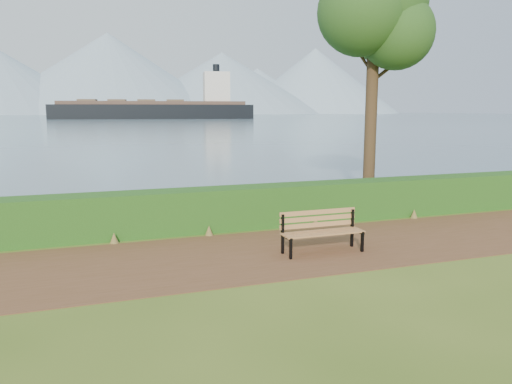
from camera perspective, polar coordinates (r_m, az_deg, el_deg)
name	(u,v)px	position (r m, az deg, el deg)	size (l,w,h in m)	color
ground	(288,255)	(9.99, 3.71, -7.22)	(140.00, 140.00, 0.00)	#455E1B
path	(282,251)	(10.25, 3.05, -6.75)	(40.00, 3.40, 0.01)	brown
hedge	(247,207)	(12.24, -1.04, -1.71)	(32.00, 0.85, 1.00)	#1D4212
water	(87,116)	(268.84, -18.75, 8.23)	(700.00, 510.00, 0.00)	slate
mountains	(69,77)	(415.63, -20.54, 12.17)	(585.00, 190.00, 70.00)	#869FB2
bench	(321,228)	(10.16, 7.44, -4.15)	(1.69, 0.50, 0.84)	black
tree	(375,9)	(16.09, 13.44, 19.69)	(3.84, 3.28, 7.81)	#331D14
cargo_ship	(161,110)	(170.07, -10.82, 9.20)	(65.97, 20.33, 19.78)	black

